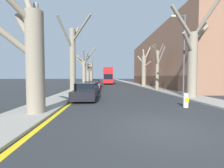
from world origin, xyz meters
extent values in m
plane|color=#2B2D30|center=(0.00, 0.00, 0.00)|extent=(300.00, 300.00, 0.00)
cube|color=gray|center=(-6.21, 50.00, 0.06)|extent=(2.53, 120.00, 0.12)
cube|color=gray|center=(6.21, 50.00, 0.06)|extent=(2.53, 120.00, 0.12)
cube|color=#93664C|center=(12.48, 26.45, 5.42)|extent=(10.00, 33.61, 10.84)
cube|color=brown|center=(7.46, 26.45, 1.08)|extent=(0.12, 32.94, 2.17)
cube|color=yellow|center=(-4.77, 50.00, 0.00)|extent=(0.24, 120.00, 0.01)
cylinder|color=gray|center=(-5.79, 2.37, 2.66)|extent=(0.90, 0.90, 5.33)
cylinder|color=gray|center=(-6.15, 3.31, 5.28)|extent=(1.10, 2.21, 2.68)
cylinder|color=gray|center=(-6.27, 2.50, 4.33)|extent=(1.31, 0.63, 1.89)
cylinder|color=gray|center=(-6.35, 1.86, 5.30)|extent=(1.49, 1.39, 1.59)
cylinder|color=gray|center=(-6.31, 2.91, 5.91)|extent=(1.46, 1.48, 2.48)
cylinder|color=gray|center=(-6.92, 1.78, 4.04)|extent=(2.59, 1.56, 2.39)
cylinder|color=gray|center=(-5.72, 11.13, 3.62)|extent=(0.64, 0.64, 7.24)
cylinder|color=gray|center=(-6.22, 10.14, 6.44)|extent=(1.28, 2.24, 3.03)
cylinder|color=gray|center=(-5.46, 11.45, 6.66)|extent=(0.83, 0.93, 1.84)
cylinder|color=gray|center=(-4.62, 10.16, 6.92)|extent=(2.45, 2.20, 2.42)
cylinder|color=gray|center=(-5.72, 20.36, 2.47)|extent=(0.62, 0.62, 4.94)
cylinder|color=gray|center=(-5.33, 19.67, 4.74)|extent=(1.06, 1.65, 2.57)
cylinder|color=gray|center=(-6.80, 19.91, 5.37)|extent=(2.35, 1.16, 1.77)
cylinder|color=gray|center=(-4.73, 19.86, 5.53)|extent=(2.23, 1.26, 2.68)
cylinder|color=gray|center=(-5.69, 19.71, 5.37)|extent=(0.30, 1.49, 2.23)
cylinder|color=gray|center=(-6.29, 20.48, 4.62)|extent=(1.37, 0.50, 2.44)
cylinder|color=gray|center=(-5.98, 28.30, 2.26)|extent=(0.66, 0.66, 4.52)
cylinder|color=gray|center=(-5.99, 27.67, 3.95)|extent=(0.26, 1.46, 2.11)
cylinder|color=gray|center=(-7.21, 28.32, 5.01)|extent=(2.62, 0.28, 2.24)
cylinder|color=gray|center=(-5.77, 28.68, 3.77)|extent=(0.71, 1.06, 1.88)
cylinder|color=gray|center=(-5.92, 36.57, 2.86)|extent=(0.76, 0.76, 5.72)
cylinder|color=gray|center=(-6.47, 36.66, 4.85)|extent=(1.37, 0.49, 2.16)
cylinder|color=gray|center=(-6.65, 36.20, 5.64)|extent=(1.73, 1.04, 1.48)
cylinder|color=gray|center=(-6.07, 35.64, 4.45)|extent=(0.59, 2.10, 2.49)
cylinder|color=gray|center=(-5.57, 36.05, 6.44)|extent=(1.04, 1.38, 2.47)
cylinder|color=gray|center=(5.84, 7.86, 3.01)|extent=(0.81, 0.81, 6.02)
cylinder|color=gray|center=(4.61, 7.39, 6.71)|extent=(2.75, 1.29, 2.70)
cylinder|color=gray|center=(7.15, 8.77, 6.27)|extent=(2.88, 2.13, 2.13)
cylinder|color=gray|center=(5.13, 7.32, 4.93)|extent=(1.75, 1.42, 1.76)
cylinder|color=gray|center=(6.65, 8.15, 6.42)|extent=(1.89, 0.91, 1.86)
cylinder|color=gray|center=(6.41, 7.06, 6.88)|extent=(1.49, 1.96, 2.83)
cylinder|color=gray|center=(5.73, 16.68, 2.97)|extent=(0.49, 0.49, 5.94)
cylinder|color=gray|center=(5.21, 16.24, 5.76)|extent=(1.24, 1.08, 1.48)
cylinder|color=gray|center=(5.18, 15.72, 5.07)|extent=(1.31, 2.12, 2.80)
cylinder|color=gray|center=(5.97, 16.18, 5.77)|extent=(0.70, 1.20, 1.95)
cylinder|color=gray|center=(6.05, 16.08, 4.95)|extent=(0.87, 1.40, 2.85)
cylinder|color=gray|center=(5.34, 16.19, 4.88)|extent=(1.01, 1.20, 2.43)
cylinder|color=gray|center=(5.95, 25.26, 3.18)|extent=(0.89, 0.89, 6.36)
cylinder|color=gray|center=(6.15, 25.68, 5.40)|extent=(0.82, 1.22, 1.83)
cylinder|color=gray|center=(6.76, 25.69, 6.74)|extent=(2.01, 1.27, 3.43)
cylinder|color=gray|center=(5.97, 25.69, 6.90)|extent=(0.36, 1.15, 1.88)
cylinder|color=gray|center=(5.46, 25.84, 5.53)|extent=(1.37, 1.54, 1.90)
cylinder|color=gray|center=(6.43, 24.57, 4.51)|extent=(1.31, 1.69, 1.25)
cube|color=red|center=(-1.30, 37.71, 1.58)|extent=(2.47, 11.60, 2.46)
cube|color=red|center=(-1.30, 37.71, 3.57)|extent=(2.42, 11.37, 1.51)
cube|color=#B11515|center=(-1.30, 37.71, 4.39)|extent=(2.42, 11.37, 0.12)
cube|color=black|center=(-1.30, 37.71, 2.05)|extent=(2.50, 10.21, 1.28)
cube|color=black|center=(-1.30, 37.71, 3.65)|extent=(2.50, 10.21, 1.15)
cube|color=black|center=(-1.30, 31.93, 2.05)|extent=(2.23, 0.06, 1.34)
cylinder|color=black|center=(-2.37, 34.23, 0.51)|extent=(0.30, 1.02, 1.02)
cylinder|color=black|center=(-0.23, 34.23, 0.51)|extent=(0.30, 1.02, 1.02)
cylinder|color=black|center=(-2.37, 40.96, 0.51)|extent=(0.30, 1.02, 1.02)
cylinder|color=black|center=(-0.23, 40.96, 0.51)|extent=(0.30, 1.02, 1.02)
cube|color=black|center=(-3.86, 7.50, 0.53)|extent=(1.86, 4.52, 0.69)
cube|color=black|center=(-3.86, 7.77, 1.16)|extent=(1.64, 2.35, 0.58)
cylinder|color=black|center=(-4.69, 6.14, 0.30)|extent=(0.20, 0.61, 0.61)
cylinder|color=black|center=(-3.04, 6.14, 0.30)|extent=(0.20, 0.61, 0.61)
cylinder|color=black|center=(-4.69, 8.85, 0.30)|extent=(0.20, 0.61, 0.61)
cylinder|color=black|center=(-3.04, 8.85, 0.30)|extent=(0.20, 0.61, 0.61)
cube|color=black|center=(-3.86, 13.35, 0.50)|extent=(1.76, 4.44, 0.64)
cube|color=black|center=(-3.86, 13.62, 1.12)|extent=(1.55, 2.31, 0.61)
cylinder|color=black|center=(-4.63, 12.02, 0.33)|extent=(0.20, 0.66, 0.66)
cylinder|color=black|center=(-3.09, 12.02, 0.33)|extent=(0.20, 0.66, 0.66)
cylinder|color=black|center=(-4.63, 14.68, 0.33)|extent=(0.20, 0.66, 0.66)
cylinder|color=black|center=(-3.09, 14.68, 0.33)|extent=(0.20, 0.66, 0.66)
cube|color=#9EA3AD|center=(-3.86, 19.25, 0.51)|extent=(1.73, 4.07, 0.65)
cube|color=black|center=(-3.86, 19.50, 1.09)|extent=(1.53, 2.12, 0.51)
cylinder|color=black|center=(-4.62, 18.03, 0.31)|extent=(0.20, 0.62, 0.62)
cylinder|color=black|center=(-3.11, 18.03, 0.31)|extent=(0.20, 0.62, 0.62)
cylinder|color=black|center=(-4.62, 20.48, 0.31)|extent=(0.20, 0.62, 0.62)
cylinder|color=black|center=(-3.11, 20.48, 0.31)|extent=(0.20, 0.62, 0.62)
cube|color=maroon|center=(-3.86, 25.44, 0.51)|extent=(1.75, 4.07, 0.66)
cube|color=black|center=(-3.86, 25.69, 1.17)|extent=(1.54, 2.12, 0.65)
cylinder|color=black|center=(-4.63, 24.22, 0.34)|extent=(0.20, 0.67, 0.67)
cylinder|color=black|center=(-3.10, 24.22, 0.34)|extent=(0.20, 0.67, 0.67)
cylinder|color=black|center=(-4.63, 26.67, 0.34)|extent=(0.20, 0.67, 0.67)
cylinder|color=black|center=(-3.10, 26.67, 0.34)|extent=(0.20, 0.67, 0.67)
cylinder|color=#4C4F54|center=(5.33, 8.35, 3.91)|extent=(0.16, 0.16, 7.81)
cylinder|color=#4C4F54|center=(4.78, 8.35, 7.66)|extent=(1.10, 0.11, 0.11)
cube|color=beige|center=(4.23, 8.35, 7.66)|extent=(0.44, 0.20, 0.16)
cylinder|color=white|center=(3.07, 3.84, 0.46)|extent=(0.31, 0.31, 0.92)
cube|color=yellow|center=(3.07, 3.67, 0.51)|extent=(0.22, 0.01, 0.33)
camera|label=1|loc=(-2.21, -5.58, 1.99)|focal=24.00mm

